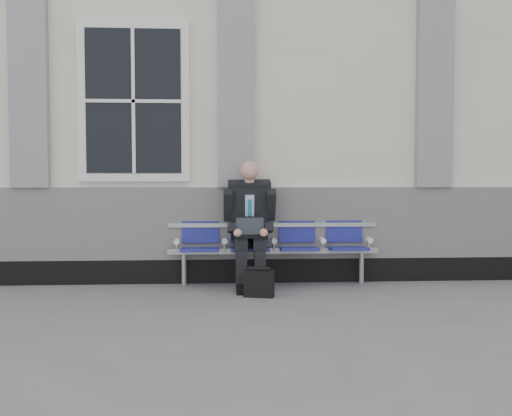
{
  "coord_description": "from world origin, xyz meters",
  "views": [
    {
      "loc": [
        1.42,
        -5.65,
        1.31
      ],
      "look_at": [
        1.81,
        0.9,
        0.97
      ],
      "focal_mm": 40.0,
      "sensor_mm": 36.0,
      "label": 1
    }
  ],
  "objects": [
    {
      "name": "businessman",
      "position": [
        1.75,
        1.18,
        0.81
      ],
      "size": [
        0.63,
        0.85,
        1.52
      ],
      "color": "black",
      "rests_on": "ground"
    },
    {
      "name": "station_building",
      "position": [
        -0.02,
        3.47,
        2.22
      ],
      "size": [
        14.4,
        4.4,
        4.49
      ],
      "color": "silver",
      "rests_on": "ground"
    },
    {
      "name": "ground",
      "position": [
        0.0,
        0.0,
        0.0
      ],
      "size": [
        70.0,
        70.0,
        0.0
      ],
      "primitive_type": "plane",
      "color": "slate",
      "rests_on": "ground"
    },
    {
      "name": "bench",
      "position": [
        2.06,
        1.32,
        0.55
      ],
      "size": [
        2.6,
        0.47,
        0.91
      ],
      "color": "#9EA0A3",
      "rests_on": "ground"
    },
    {
      "name": "briefcase",
      "position": [
        1.83,
        0.58,
        0.15
      ],
      "size": [
        0.35,
        0.21,
        0.34
      ],
      "color": "black",
      "rests_on": "ground"
    }
  ]
}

